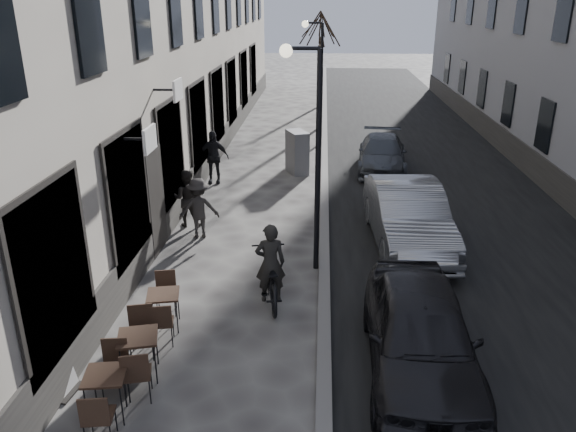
# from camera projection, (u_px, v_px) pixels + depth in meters

# --- Properties ---
(road) EXTENTS (7.30, 60.00, 0.00)m
(road) POSITION_uv_depth(u_px,v_px,m) (416.00, 158.00, 22.34)
(road) COLOR black
(road) RESTS_ON ground
(kerb) EXTENTS (0.25, 60.00, 0.12)m
(kerb) POSITION_uv_depth(u_px,v_px,m) (325.00, 155.00, 22.53)
(kerb) COLOR slate
(kerb) RESTS_ON ground
(streetlamp_near) EXTENTS (0.90, 0.28, 5.09)m
(streetlamp_near) POSITION_uv_depth(u_px,v_px,m) (310.00, 137.00, 12.13)
(streetlamp_near) COLOR black
(streetlamp_near) RESTS_ON ground
(streetlamp_far) EXTENTS (0.90, 0.28, 5.09)m
(streetlamp_far) POSITION_uv_depth(u_px,v_px,m) (317.00, 70.00, 23.28)
(streetlamp_far) COLOR black
(streetlamp_far) RESTS_ON ground
(tree_near) EXTENTS (2.40, 2.40, 5.70)m
(tree_near) POSITION_uv_depth(u_px,v_px,m) (320.00, 28.00, 25.52)
(tree_near) COLOR black
(tree_near) RESTS_ON ground
(tree_far) EXTENTS (2.40, 2.40, 5.70)m
(tree_far) POSITION_uv_depth(u_px,v_px,m) (321.00, 22.00, 31.09)
(tree_far) COLOR black
(tree_far) RESTS_ON ground
(bistro_set_a) EXTENTS (0.69, 1.54, 0.89)m
(bistro_set_a) POSITION_uv_depth(u_px,v_px,m) (107.00, 390.00, 8.45)
(bistro_set_a) COLOR black
(bistro_set_a) RESTS_ON ground
(bistro_set_b) EXTENTS (0.80, 1.63, 0.93)m
(bistro_set_b) POSITION_uv_depth(u_px,v_px,m) (139.00, 352.00, 9.33)
(bistro_set_b) COLOR black
(bistro_set_b) RESTS_ON ground
(bistro_set_c) EXTENTS (0.70, 1.52, 0.87)m
(bistro_set_c) POSITION_uv_depth(u_px,v_px,m) (164.00, 307.00, 10.74)
(bistro_set_c) COLOR black
(bistro_set_c) RESTS_ON ground
(sign_board) EXTENTS (0.40, 0.59, 0.96)m
(sign_board) POSITION_uv_depth(u_px,v_px,m) (61.00, 373.00, 8.95)
(sign_board) COLOR black
(sign_board) RESTS_ON ground
(utility_cabinet) EXTENTS (0.92, 1.16, 1.53)m
(utility_cabinet) POSITION_uv_depth(u_px,v_px,m) (297.00, 152.00, 20.18)
(utility_cabinet) COLOR slate
(utility_cabinet) RESTS_ON ground
(bicycle) EXTENTS (1.05, 2.10, 1.05)m
(bicycle) POSITION_uv_depth(u_px,v_px,m) (270.00, 277.00, 11.69)
(bicycle) COLOR black
(bicycle) RESTS_ON ground
(cyclist_rider) EXTENTS (0.69, 0.52, 1.72)m
(cyclist_rider) POSITION_uv_depth(u_px,v_px,m) (270.00, 263.00, 11.57)
(cyclist_rider) COLOR black
(cyclist_rider) RESTS_ON ground
(pedestrian_near) EXTENTS (0.79, 0.61, 1.61)m
(pedestrian_near) POSITION_uv_depth(u_px,v_px,m) (187.00, 198.00, 15.47)
(pedestrian_near) COLOR black
(pedestrian_near) RESTS_ON ground
(pedestrian_mid) EXTENTS (1.15, 0.81, 1.62)m
(pedestrian_mid) POSITION_uv_depth(u_px,v_px,m) (199.00, 208.00, 14.70)
(pedestrian_mid) COLOR #2D2A27
(pedestrian_mid) RESTS_ON ground
(pedestrian_far) EXTENTS (1.09, 0.50, 1.81)m
(pedestrian_far) POSITION_uv_depth(u_px,v_px,m) (213.00, 157.00, 19.02)
(pedestrian_far) COLOR black
(pedestrian_far) RESTS_ON ground
(car_near) EXTENTS (1.89, 4.45, 1.50)m
(car_near) POSITION_uv_depth(u_px,v_px,m) (420.00, 333.00, 9.36)
(car_near) COLOR black
(car_near) RESTS_ON ground
(car_mid) EXTENTS (1.96, 4.92, 1.59)m
(car_mid) POSITION_uv_depth(u_px,v_px,m) (408.00, 216.00, 14.26)
(car_mid) COLOR #909398
(car_mid) RESTS_ON ground
(car_far) EXTENTS (2.05, 4.32, 1.22)m
(car_far) POSITION_uv_depth(u_px,v_px,m) (382.00, 154.00, 20.58)
(car_far) COLOR #3E4249
(car_far) RESTS_ON ground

